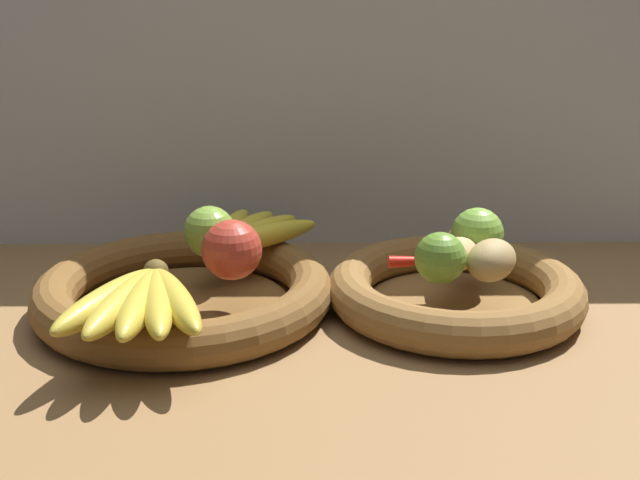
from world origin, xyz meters
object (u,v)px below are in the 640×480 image
fruit_bowl_left (184,292)px  lime_near (440,258)px  apple_green_back (210,232)px  banana_bunch_back (248,232)px  chili_pepper (440,260)px  potato_back (467,242)px  fruit_bowl_right (455,291)px  potato_large (457,254)px  banana_bunch_front (141,300)px  apple_red_right (232,250)px  potato_small (492,260)px  lime_far (477,234)px

fruit_bowl_left → lime_near: 32.28cm
apple_green_back → banana_bunch_back: size_ratio=0.36×
apple_green_back → lime_near: size_ratio=1.09×
apple_green_back → chili_pepper: size_ratio=0.52×
apple_green_back → chili_pepper: apple_green_back is taller
banana_bunch_back → potato_back: potato_back is taller
fruit_bowl_left → apple_green_back: size_ratio=5.54×
fruit_bowl_right → potato_large: potato_large is taller
chili_pepper → lime_near: bearing=-103.9°
banana_bunch_front → potato_large: (36.64, 13.52, 0.35)cm
chili_pepper → banana_bunch_back: bearing=154.0°
banana_bunch_back → banana_bunch_front: bearing=-111.5°
fruit_bowl_left → banana_bunch_front: (-2.38, -13.52, 4.58)cm
apple_red_right → chili_pepper: bearing=8.6°
fruit_bowl_left → chili_pepper: (32.32, 1.24, 3.69)cm
apple_green_back → potato_large: size_ratio=0.93×
apple_green_back → potato_back: size_ratio=0.81×
potato_back → chili_pepper: 5.61cm
apple_red_right → potato_small: size_ratio=0.98×
banana_bunch_front → lime_near: size_ratio=3.23×
fruit_bowl_left → apple_green_back: (2.79, 5.43, 6.27)cm
fruit_bowl_left → apple_red_right: (6.46, -2.67, 6.56)cm
apple_red_right → lime_far: (31.11, 6.92, -0.30)cm
fruit_bowl_left → apple_green_back: apple_green_back is taller
banana_bunch_front → potato_small: bearing=14.0°
apple_green_back → apple_red_right: bearing=-65.6°
apple_red_right → lime_near: (24.97, -1.58, -0.57)cm
lime_near → chili_pepper: lime_near is taller
lime_near → potato_back: bearing=61.0°
potato_small → potato_large: bearing=135.0°
lime_far → potato_back: bearing=152.7°
apple_green_back → banana_bunch_front: 19.71cm
apple_red_right → potato_small: (31.31, -0.84, -1.15)cm
potato_back → potato_small: bearing=-81.0°
fruit_bowl_right → lime_near: lime_near is taller
banana_bunch_front → lime_far: bearing=24.0°
apple_red_right → potato_large: (27.80, 2.67, -1.63)cm
fruit_bowl_right → potato_large: bearing=90.0°
potato_large → potato_small: bearing=-45.0°
potato_large → chili_pepper: 2.62cm
fruit_bowl_left → fruit_bowl_right: size_ratio=1.16×
apple_green_back → banana_bunch_back: bearing=51.2°
potato_back → lime_far: size_ratio=1.24×
fruit_bowl_left → fruit_bowl_right: bearing=0.0°
apple_green_back → potato_back: (33.66, -0.61, -1.33)cm
fruit_bowl_right → lime_near: 7.87cm
banana_bunch_front → banana_bunch_back: banana_bunch_front is taller
fruit_bowl_right → potato_large: size_ratio=4.46×
potato_large → potato_small: potato_small is taller
potato_large → lime_far: 5.55cm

